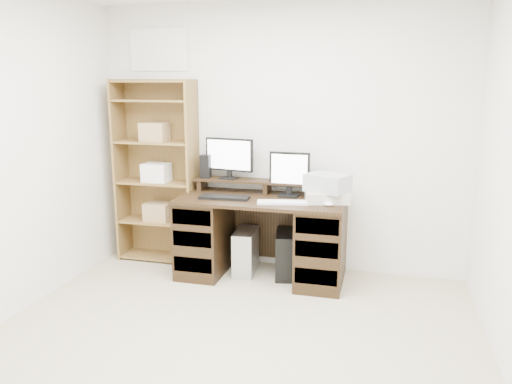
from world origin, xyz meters
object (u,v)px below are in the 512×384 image
at_px(monitor_small, 290,172).
at_px(printer, 327,197).
at_px(tower_black, 286,254).
at_px(bookshelf, 157,170).
at_px(monitor_wide, 229,156).
at_px(desk, 262,236).
at_px(tower_silver, 246,251).

xyz_separation_m(monitor_small, printer, (0.36, -0.13, -0.17)).
xyz_separation_m(monitor_small, tower_black, (-0.01, -0.06, -0.76)).
relative_size(monitor_small, bookshelf, 0.23).
bearing_deg(printer, monitor_wide, 154.49).
bearing_deg(monitor_wide, desk, -20.09).
bearing_deg(bookshelf, monitor_small, -3.36).
xyz_separation_m(tower_black, bookshelf, (-1.34, 0.14, 0.71)).
height_order(printer, bookshelf, bookshelf).
bearing_deg(tower_silver, tower_black, -1.68).
bearing_deg(printer, bookshelf, 159.86).
relative_size(monitor_small, printer, 1.10).
distance_m(monitor_wide, tower_silver, 0.91).
bearing_deg(monitor_wide, monitor_small, 2.07).
bearing_deg(monitor_small, tower_black, -98.91).
distance_m(printer, tower_black, 0.70).
height_order(desk, tower_black, desk).
relative_size(monitor_wide, monitor_small, 1.20).
relative_size(printer, tower_silver, 0.89).
xyz_separation_m(monitor_wide, monitor_small, (0.60, -0.08, -0.11)).
bearing_deg(tower_black, printer, -20.78).
bearing_deg(monitor_wide, tower_black, -3.63).
xyz_separation_m(monitor_wide, tower_black, (0.59, -0.14, -0.88)).
relative_size(monitor_wide, tower_silver, 1.17).
distance_m(tower_silver, tower_black, 0.38).
distance_m(desk, tower_silver, 0.26).
height_order(desk, monitor_wide, monitor_wide).
relative_size(tower_black, bookshelf, 0.25).
xyz_separation_m(printer, tower_silver, (-0.76, 0.05, -0.59)).
xyz_separation_m(printer, bookshelf, (-1.71, 0.21, 0.12)).
height_order(monitor_wide, tower_black, monitor_wide).
relative_size(desk, monitor_small, 3.70).
xyz_separation_m(printer, tower_black, (-0.37, 0.07, -0.59)).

